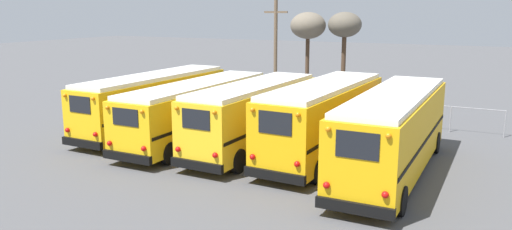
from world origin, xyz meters
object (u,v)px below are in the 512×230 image
at_px(utility_pole, 276,48).
at_px(bare_tree_1, 345,26).
at_px(school_bus_2, 254,114).
at_px(bare_tree_0, 308,27).
at_px(school_bus_3, 324,118).
at_px(school_bus_1, 198,109).
at_px(school_bus_4, 394,131).
at_px(school_bus_0, 155,100).

xyz_separation_m(utility_pole, bare_tree_1, (3.82, 4.40, 1.47)).
relative_size(school_bus_2, utility_pole, 1.33).
bearing_deg(bare_tree_0, school_bus_2, -77.44).
bearing_deg(school_bus_2, school_bus_3, 6.03).
bearing_deg(school_bus_2, school_bus_1, 174.54).
xyz_separation_m(school_bus_2, bare_tree_1, (-0.94, 17.41, 3.54)).
bearing_deg(utility_pole, school_bus_4, -50.59).
bearing_deg(utility_pole, school_bus_0, -98.66).
bearing_deg(school_bus_3, school_bus_2, -173.97).
bearing_deg(school_bus_2, utility_pole, 110.10).
xyz_separation_m(school_bus_2, utility_pole, (-4.76, 13.01, 2.07)).
height_order(utility_pole, bare_tree_1, utility_pole).
bearing_deg(utility_pole, bare_tree_0, 76.67).
height_order(school_bus_1, bare_tree_0, bare_tree_0).
relative_size(school_bus_1, school_bus_2, 1.13).
distance_m(school_bus_0, school_bus_2, 6.67).
distance_m(school_bus_3, utility_pole, 15.14).
bearing_deg(school_bus_3, bare_tree_0, 112.98).
xyz_separation_m(school_bus_0, school_bus_2, (6.58, -1.10, 0.04)).
relative_size(school_bus_0, utility_pole, 1.48).
bearing_deg(school_bus_4, school_bus_0, 171.85).
bearing_deg(bare_tree_0, school_bus_1, -88.24).
xyz_separation_m(school_bus_1, school_bus_2, (3.29, -0.31, 0.10)).
relative_size(school_bus_1, school_bus_3, 1.10).
distance_m(school_bus_0, utility_pole, 12.23).
height_order(school_bus_0, bare_tree_0, bare_tree_0).
xyz_separation_m(school_bus_0, bare_tree_0, (2.77, 15.97, 3.53)).
bearing_deg(bare_tree_0, school_bus_0, -99.86).
height_order(school_bus_1, bare_tree_1, bare_tree_1).
xyz_separation_m(school_bus_0, school_bus_1, (3.29, -0.78, -0.06)).
bearing_deg(school_bus_3, school_bus_1, -179.71).
relative_size(school_bus_3, school_bus_4, 0.90).
height_order(school_bus_2, bare_tree_1, bare_tree_1).
xyz_separation_m(school_bus_3, utility_pole, (-8.05, 12.66, 1.98)).
distance_m(bare_tree_0, bare_tree_1, 2.88).
height_order(school_bus_4, bare_tree_0, bare_tree_0).
xyz_separation_m(school_bus_4, utility_pole, (-11.34, 13.80, 1.98)).
bearing_deg(school_bus_0, school_bus_2, -9.47).
height_order(school_bus_0, school_bus_4, school_bus_4).
distance_m(school_bus_2, school_bus_4, 6.62).
xyz_separation_m(school_bus_0, bare_tree_1, (5.63, 16.31, 3.58)).
relative_size(school_bus_0, bare_tree_0, 1.69).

